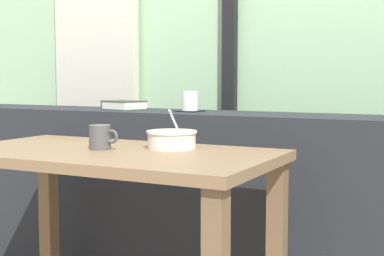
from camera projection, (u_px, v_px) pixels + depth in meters
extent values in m
cube|color=beige|center=(96.00, 29.00, 3.34)|extent=(0.56, 0.06, 2.50)
cube|color=black|center=(230.00, 14.00, 2.98)|extent=(0.07, 0.05, 2.60)
cube|color=#23262B|center=(188.00, 203.00, 2.52)|extent=(2.80, 0.34, 0.82)
cube|color=brown|center=(49.00, 223.00, 2.44)|extent=(0.06, 0.06, 0.68)
cube|color=#846647|center=(112.00, 155.00, 1.95)|extent=(1.13, 0.61, 0.03)
cube|color=black|center=(190.00, 111.00, 2.48)|extent=(0.10, 0.10, 0.00)
cylinder|color=white|center=(190.00, 101.00, 2.47)|extent=(0.07, 0.07, 0.09)
cylinder|color=#CC4C38|center=(190.00, 104.00, 2.48)|extent=(0.07, 0.07, 0.05)
cube|color=#334233|center=(124.00, 109.00, 2.66)|extent=(0.20, 0.18, 0.00)
cube|color=silver|center=(124.00, 105.00, 2.66)|extent=(0.19, 0.18, 0.04)
cube|color=#334233|center=(124.00, 101.00, 2.66)|extent=(0.20, 0.18, 0.00)
cube|color=#334233|center=(113.00, 104.00, 2.72)|extent=(0.04, 0.14, 0.04)
cylinder|color=silver|center=(172.00, 140.00, 1.99)|extent=(0.17, 0.17, 0.06)
cylinder|color=silver|center=(172.00, 132.00, 1.99)|extent=(0.18, 0.18, 0.01)
cylinder|color=#B27038|center=(172.00, 141.00, 1.99)|extent=(0.15, 0.15, 0.05)
cylinder|color=silver|center=(176.00, 125.00, 2.01)|extent=(0.02, 0.13, 0.12)
ellipsoid|color=silver|center=(179.00, 136.00, 2.03)|extent=(0.03, 0.05, 0.01)
cylinder|color=#4C4C4C|center=(100.00, 137.00, 1.98)|extent=(0.08, 0.08, 0.08)
torus|color=#4C4C4C|center=(112.00, 137.00, 1.95)|extent=(0.05, 0.01, 0.05)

